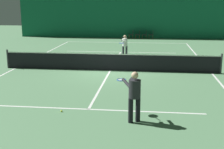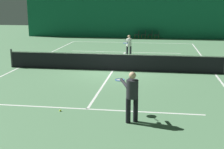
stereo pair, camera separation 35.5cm
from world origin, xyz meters
TOP-DOWN VIEW (x-y plane):
  - ground_plane at (0.00, 0.00)m, footprint 60.00×60.00m
  - backdrop_curtain at (0.00, 15.57)m, footprint 23.00×0.12m
  - court_line_baseline_far at (0.00, 11.90)m, footprint 11.00×0.10m
  - court_line_service_far at (0.00, 6.40)m, footprint 8.25×0.10m
  - court_line_service_near at (0.00, -6.40)m, footprint 8.25×0.10m
  - court_line_sideline_left at (-5.50, 0.00)m, footprint 0.10×23.80m
  - court_line_sideline_right at (5.50, 0.00)m, footprint 0.10×23.80m
  - court_line_centre at (0.00, 0.00)m, footprint 0.10×12.80m
  - tennis_net at (0.00, 0.00)m, footprint 12.00×0.10m
  - player_near at (1.66, -7.36)m, footprint 0.98×1.34m
  - player_far at (0.45, 4.50)m, footprint 0.53×1.31m
  - courtside_chair_0 at (0.35, 15.02)m, footprint 0.44×0.44m
  - courtside_chair_1 at (1.03, 15.02)m, footprint 0.44×0.44m
  - courtside_chair_2 at (1.70, 15.02)m, footprint 0.44×0.44m
  - courtside_chair_3 at (2.37, 15.02)m, footprint 0.44×0.44m
  - tennis_ball at (-0.89, -6.77)m, footprint 0.07×0.07m

SIDE VIEW (x-z plane):
  - ground_plane at x=0.00m, z-range 0.00..0.00m
  - court_line_baseline_far at x=0.00m, z-range 0.00..0.00m
  - court_line_service_far at x=0.00m, z-range 0.00..0.00m
  - court_line_service_near at x=0.00m, z-range 0.00..0.00m
  - court_line_sideline_left at x=-5.50m, z-range 0.00..0.00m
  - court_line_sideline_right at x=5.50m, z-range 0.00..0.00m
  - court_line_centre at x=0.00m, z-range 0.00..0.00m
  - tennis_ball at x=-0.89m, z-range 0.00..0.07m
  - courtside_chair_0 at x=0.35m, z-range 0.07..0.91m
  - courtside_chair_1 at x=1.03m, z-range 0.07..0.91m
  - courtside_chair_2 at x=1.70m, z-range 0.07..0.91m
  - courtside_chair_3 at x=2.37m, z-range 0.07..0.91m
  - tennis_net at x=0.00m, z-range -0.02..1.05m
  - player_far at x=0.45m, z-range 0.13..1.62m
  - player_near at x=1.66m, z-range 0.14..1.79m
  - backdrop_curtain at x=0.00m, z-range 0.00..4.57m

